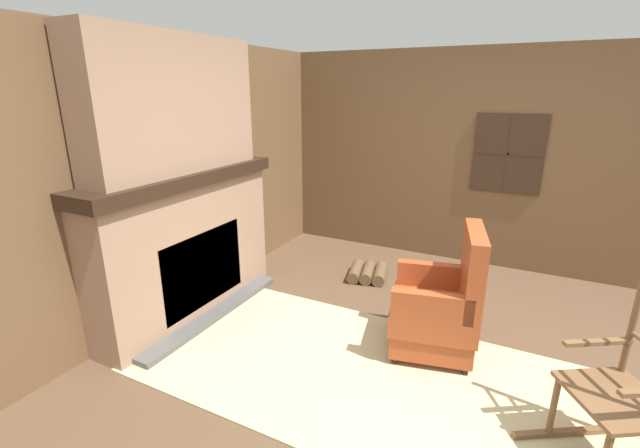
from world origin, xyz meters
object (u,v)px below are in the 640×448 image
at_px(oil_lamp_vase, 146,168).
at_px(decorative_plate_on_mantel, 181,157).
at_px(storage_case, 209,158).
at_px(armchair, 440,309).
at_px(rocking_chair, 625,397).
at_px(firewood_stack, 368,272).

height_order(oil_lamp_vase, decorative_plate_on_mantel, oil_lamp_vase).
relative_size(storage_case, decorative_plate_on_mantel, 1.20).
height_order(armchair, decorative_plate_on_mantel, decorative_plate_on_mantel).
bearing_deg(oil_lamp_vase, storage_case, 89.99).
relative_size(rocking_chair, oil_lamp_vase, 5.98).
distance_m(firewood_stack, decorative_plate_on_mantel, 2.27).
bearing_deg(storage_case, armchair, -0.38).
xyz_separation_m(armchair, oil_lamp_vase, (-2.19, -0.70, 1.02)).
height_order(storage_case, decorative_plate_on_mantel, decorative_plate_on_mantel).
height_order(armchair, rocking_chair, rocking_chair).
relative_size(firewood_stack, decorative_plate_on_mantel, 2.25).
relative_size(oil_lamp_vase, storage_case, 0.85).
bearing_deg(firewood_stack, decorative_plate_on_mantel, -133.23).
bearing_deg(rocking_chair, oil_lamp_vase, -31.05).
distance_m(storage_case, decorative_plate_on_mantel, 0.32).
bearing_deg(armchair, decorative_plate_on_mantel, -4.59).
relative_size(firewood_stack, oil_lamp_vase, 2.22).
bearing_deg(decorative_plate_on_mantel, storage_case, 86.40).
bearing_deg(rocking_chair, firewood_stack, -70.97).
relative_size(armchair, storage_case, 3.83).
xyz_separation_m(armchair, decorative_plate_on_mantel, (-2.21, -0.31, 1.05)).
height_order(rocking_chair, storage_case, storage_case).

